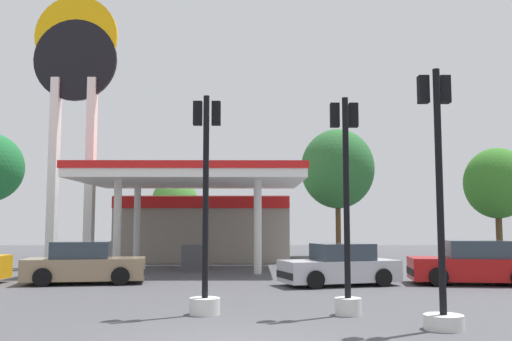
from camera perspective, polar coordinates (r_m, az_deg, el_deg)
gas_station at (r=31.26m, az=-5.31°, el=-5.14°), size 9.79×14.05×4.52m
station_pole_sign at (r=29.20m, az=-17.94°, el=7.68°), size 4.07×0.56×13.35m
car_0 at (r=19.32m, az=8.47°, el=-9.60°), size 4.18×2.66×1.39m
car_1 at (r=20.56m, az=-16.97°, el=-9.10°), size 4.24×2.31×1.44m
car_2 at (r=20.77m, az=21.16°, el=-8.88°), size 4.35×2.33×1.49m
traffic_signal_1 at (r=13.10m, az=-5.15°, el=-6.67°), size 0.70×0.71×5.06m
traffic_signal_2 at (r=13.14m, az=9.17°, el=-5.75°), size 0.65×0.66×5.00m
traffic_signal_3 at (r=11.80m, az=18.20°, el=-6.18°), size 0.77×0.77×5.19m
tree_1 at (r=37.09m, az=-8.24°, el=-3.14°), size 2.96×2.96×5.09m
tree_2 at (r=35.80m, az=8.27°, el=0.16°), size 4.61×4.61×8.03m
tree_3 at (r=39.13m, az=23.28°, el=-1.21°), size 4.15×4.15×6.92m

